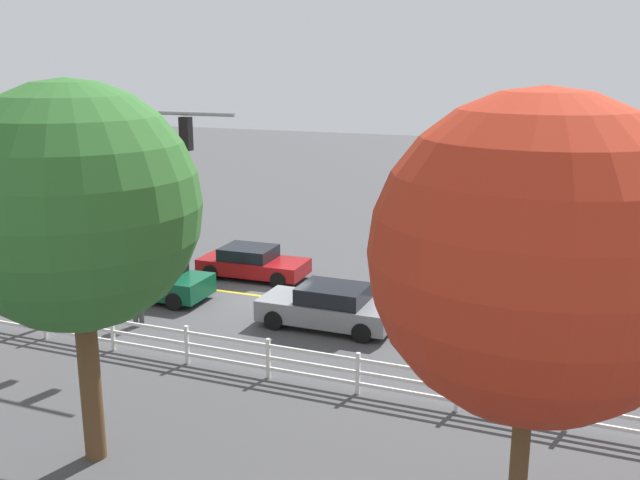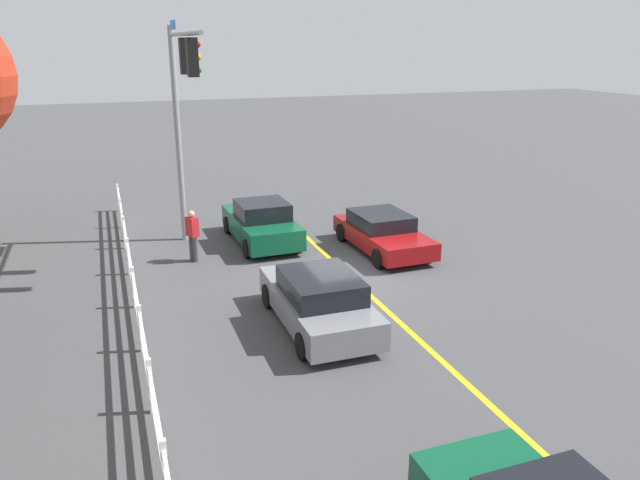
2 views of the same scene
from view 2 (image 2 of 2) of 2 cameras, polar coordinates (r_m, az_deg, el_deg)
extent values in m
plane|color=#444447|center=(18.92, 2.50, -3.17)|extent=(120.00, 120.00, 0.00)
cube|color=gold|center=(15.59, 8.03, -8.13)|extent=(28.00, 0.16, 0.01)
cylinder|color=gray|center=(21.88, -12.99, 9.19)|extent=(0.20, 0.20, 7.29)
cylinder|color=gray|center=(18.58, -12.51, 18.11)|extent=(6.19, 0.12, 0.12)
cube|color=#0C59B2|center=(20.76, -13.45, 18.77)|extent=(1.10, 0.03, 0.28)
cube|color=black|center=(18.61, -12.39, 16.27)|extent=(0.32, 0.28, 1.00)
sphere|color=red|center=(18.62, -11.98, 17.28)|extent=(0.17, 0.17, 0.17)
sphere|color=orange|center=(18.63, -11.91, 16.30)|extent=(0.17, 0.17, 0.17)
sphere|color=#148C19|center=(18.64, -11.85, 15.32)|extent=(0.17, 0.17, 0.17)
cube|color=black|center=(17.15, -11.71, 16.20)|extent=(0.32, 0.28, 1.00)
sphere|color=red|center=(17.17, -11.26, 17.30)|extent=(0.17, 0.17, 0.17)
sphere|color=orange|center=(17.17, -11.20, 16.23)|extent=(0.17, 0.17, 0.17)
sphere|color=#148C19|center=(17.19, -11.13, 15.17)|extent=(0.17, 0.17, 0.17)
cube|color=#0C4C2D|center=(21.81, -5.45, 1.27)|extent=(4.32, 1.97, 0.72)
cube|color=black|center=(21.43, -5.35, 2.78)|extent=(1.75, 1.72, 0.58)
cylinder|color=black|center=(23.04, -8.50, 1.39)|extent=(0.65, 0.24, 0.64)
cylinder|color=black|center=(23.45, -4.34, 1.83)|extent=(0.65, 0.24, 0.64)
cylinder|color=black|center=(20.34, -6.69, -0.79)|extent=(0.65, 0.24, 0.64)
cylinder|color=black|center=(20.80, -2.03, -0.24)|extent=(0.65, 0.24, 0.64)
cube|color=maroon|center=(20.94, 5.86, 0.33)|extent=(4.36, 2.00, 0.57)
cube|color=black|center=(20.97, 5.65, 1.87)|extent=(2.09, 1.75, 0.49)
cylinder|color=black|center=(20.19, 9.95, -1.08)|extent=(0.65, 0.24, 0.64)
cylinder|color=black|center=(19.38, 5.47, -1.70)|extent=(0.65, 0.24, 0.64)
cylinder|color=black|center=(22.62, 6.18, 1.17)|extent=(0.65, 0.24, 0.64)
cylinder|color=black|center=(21.90, 2.07, 0.70)|extent=(0.65, 0.24, 0.64)
cube|color=slate|center=(15.40, -0.18, -6.01)|extent=(4.44, 1.88, 0.68)
cube|color=black|center=(14.97, 0.10, -4.22)|extent=(2.15, 1.69, 0.53)
cylinder|color=black|center=(16.58, -4.78, -5.16)|extent=(0.64, 0.22, 0.64)
cylinder|color=black|center=(17.07, 0.91, -4.41)|extent=(0.64, 0.22, 0.64)
cylinder|color=black|center=(13.96, -1.53, -9.76)|extent=(0.64, 0.22, 0.64)
cylinder|color=black|center=(14.54, 5.11, -8.65)|extent=(0.64, 0.22, 0.64)
cylinder|color=#3F3F42|center=(20.36, -11.77, -0.71)|extent=(0.16, 0.16, 0.85)
cylinder|color=#3F3F42|center=(20.20, -11.45, -0.84)|extent=(0.16, 0.16, 0.85)
cube|color=red|center=(20.06, -11.74, 1.21)|extent=(0.47, 0.41, 0.62)
sphere|color=tan|center=(19.95, -11.82, 2.36)|extent=(0.22, 0.22, 0.22)
cube|color=white|center=(10.27, -14.11, -20.08)|extent=(0.10, 0.10, 1.15)
cube|color=white|center=(12.44, -15.38, -12.87)|extent=(0.10, 0.10, 1.15)
cube|color=white|center=(14.74, -16.23, -7.85)|extent=(0.10, 0.10, 1.15)
cube|color=white|center=(17.13, -16.83, -4.21)|extent=(0.10, 0.10, 1.15)
cube|color=white|center=(19.57, -17.27, -1.47)|extent=(0.10, 0.10, 1.15)
cube|color=white|center=(22.05, -17.62, 0.66)|extent=(0.10, 0.10, 1.15)
cube|color=white|center=(24.56, -17.89, 2.36)|extent=(0.10, 0.10, 1.15)
cube|color=white|center=(27.08, -18.12, 3.74)|extent=(0.10, 0.10, 1.15)
cube|color=white|center=(14.59, -16.35, -6.52)|extent=(26.00, 0.06, 0.09)
cube|color=white|center=(14.73, -16.24, -7.76)|extent=(26.00, 0.06, 0.09)
cube|color=white|center=(14.87, -16.13, -8.88)|extent=(26.00, 0.06, 0.09)
camera|label=1|loc=(16.88, -92.83, 5.07)|focal=39.97mm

